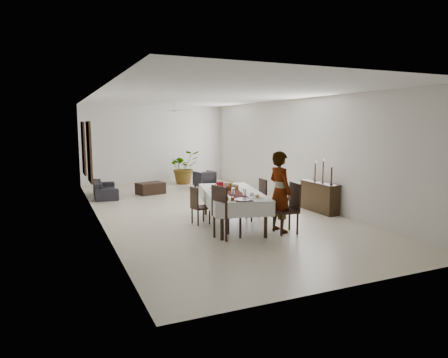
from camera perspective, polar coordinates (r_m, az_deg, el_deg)
floor at (r=11.51m, az=-2.43°, el=-4.38°), size 6.00×12.00×0.00m
ceiling at (r=11.27m, az=-2.53°, el=11.73°), size 6.00×12.00×0.02m
wall_back at (r=17.00m, az=-9.87°, el=4.90°), size 6.00×0.02×3.20m
wall_front at (r=6.12m, az=18.38°, el=-0.38°), size 6.00×0.02×3.20m
wall_left at (r=10.57m, az=-17.83°, el=2.94°), size 0.02×12.00×3.20m
wall_right at (r=12.68m, az=10.29°, el=3.94°), size 0.02×12.00×3.20m
dining_table_top at (r=9.63m, az=1.18°, el=-2.01°), size 1.64×2.78×0.05m
table_leg_fl at (r=8.44m, az=-0.28°, el=-6.24°), size 0.09×0.09×0.76m
table_leg_fr at (r=8.66m, az=5.97°, el=-5.93°), size 0.09×0.09×0.76m
table_leg_bl at (r=10.82m, az=-2.64°, el=-3.11°), size 0.09×0.09×0.76m
table_leg_br at (r=10.99m, az=2.29°, el=-2.94°), size 0.09×0.09×0.76m
tablecloth_top at (r=9.63m, az=1.19°, el=-1.82°), size 1.88×3.01×0.01m
tablecloth_drape_left at (r=9.55m, az=-2.55°, el=-2.87°), size 0.64×2.73×0.33m
tablecloth_drape_right at (r=9.80m, az=4.82°, el=-2.61°), size 0.64×2.73×0.33m
tablecloth_drape_near at (r=8.32m, az=3.15°, el=-4.46°), size 1.25×0.30×0.33m
tablecloth_drape_far at (r=11.00m, az=-0.30°, el=-1.44°), size 1.25×0.30×0.33m
table_runner at (r=9.63m, az=1.19°, el=-1.77°), size 0.98×2.72×0.00m
red_pitcher at (r=9.72m, az=-0.57°, el=-1.05°), size 0.20×0.20×0.22m
pitcher_handle at (r=9.70m, az=-1.11°, el=-1.06°), size 0.13×0.05×0.13m
wine_glass_near at (r=8.96m, az=2.93°, el=-1.91°), size 0.08×0.08×0.18m
wine_glass_mid at (r=9.01m, az=1.29°, el=-1.85°), size 0.08×0.08×0.18m
wine_glass_far at (r=9.67m, az=1.44°, el=-1.18°), size 0.08×0.08×0.18m
teacup_right at (r=9.07m, az=4.04°, el=-2.19°), size 0.10×0.10×0.07m
saucer_right at (r=9.08m, az=4.04°, el=-2.35°), size 0.16×0.16×0.01m
teacup_left at (r=9.19m, az=-0.31°, el=-2.03°), size 0.10×0.10×0.07m
saucer_left at (r=9.20m, az=-0.31°, el=-2.19°), size 0.16×0.16×0.01m
plate_near_right at (r=8.77m, az=4.78°, el=-2.70°), size 0.26×0.26×0.02m
bread_near_right at (r=8.77m, az=4.79°, el=-2.51°), size 0.10×0.10×0.10m
plate_near_left at (r=8.78m, az=0.19°, el=-2.67°), size 0.26×0.26×0.02m
plate_far_left at (r=10.14m, az=-1.42°, el=-1.25°), size 0.26×0.26×0.02m
serving_tray at (r=8.53m, az=2.75°, el=-2.96°), size 0.39×0.39×0.02m
jam_jar_a at (r=8.44m, az=1.23°, el=-2.86°), size 0.07×0.07×0.08m
jam_jar_b at (r=8.48m, az=0.42°, el=-2.81°), size 0.07×0.07×0.08m
fruit_basket at (r=9.89m, az=1.17°, el=-1.21°), size 0.33×0.33×0.11m
fruit_red at (r=9.91m, az=1.33°, el=-0.72°), size 0.10×0.10×0.10m
fruit_green at (r=9.90m, az=0.89°, el=-0.72°), size 0.09×0.09×0.09m
fruit_yellow at (r=9.83m, az=1.24°, el=-0.79°), size 0.09×0.09×0.09m
chair_right_near_seat at (r=9.07m, az=8.81°, el=-4.55°), size 0.53×0.53×0.05m
chair_right_near_leg_fl at (r=9.05m, az=10.45°, el=-6.35°), size 0.05×0.05×0.47m
chair_right_near_leg_fr at (r=9.38m, az=9.32°, el=-5.80°), size 0.05×0.05×0.47m
chair_right_near_leg_bl at (r=8.87m, az=8.19°, el=-6.57°), size 0.05×0.05×0.47m
chair_right_near_leg_br at (r=9.22m, az=7.13°, el=-6.01°), size 0.05×0.05×0.47m
chair_right_near_back at (r=9.10m, az=10.08°, el=-2.43°), size 0.10×0.48×0.61m
chair_right_far_seat at (r=10.23m, az=4.52°, el=-3.30°), size 0.48×0.48×0.05m
chair_right_far_leg_fl at (r=10.19m, az=5.84°, el=-4.76°), size 0.05×0.05×0.44m
chair_right_far_leg_fr at (r=10.52m, az=5.03°, el=-4.36°), size 0.05×0.05×0.44m
chair_right_far_leg_bl at (r=10.05m, az=3.96°, el=-4.91°), size 0.05×0.05×0.44m
chair_right_far_leg_br at (r=10.38m, az=3.19°, el=-4.50°), size 0.05×0.05×0.44m
chair_right_far_back at (r=10.26m, az=5.57°, el=-1.57°), size 0.08×0.44×0.56m
chair_left_near_seat at (r=8.57m, az=0.48°, el=-5.12°), size 0.60×0.60×0.06m
chair_left_near_leg_fl at (r=8.66m, az=-1.40°, el=-6.82°), size 0.06×0.06×0.48m
chair_left_near_leg_fr at (r=8.37m, az=0.31°, el=-7.35°), size 0.06×0.06×0.48m
chair_left_near_leg_bl at (r=8.91m, az=0.63°, el=-6.41°), size 0.06×0.06×0.48m
chair_left_near_leg_br at (r=8.62m, az=2.36°, el=-6.90°), size 0.06×0.06×0.48m
chair_left_near_back at (r=8.37m, az=-0.68°, el=-3.12°), size 0.18×0.48×0.62m
chair_left_far_seat at (r=9.81m, az=-3.34°, el=-4.10°), size 0.44×0.44×0.04m
chair_left_far_leg_fl at (r=9.92m, az=-4.59°, el=-5.24°), size 0.04×0.04×0.38m
chair_left_far_leg_fr at (r=9.65m, az=-3.72°, el=-5.61°), size 0.04×0.04×0.38m
chair_left_far_leg_bl at (r=10.07m, az=-2.97°, el=-5.04°), size 0.04×0.04×0.38m
chair_left_far_leg_br at (r=9.80m, az=-2.07°, el=-5.39°), size 0.04×0.04×0.38m
chair_left_far_back at (r=9.68m, az=-4.28°, el=-2.67°), size 0.09×0.39×0.50m
woman at (r=9.10m, az=7.99°, el=-1.82°), size 0.51×0.71×1.84m
sideboard_body at (r=11.47m, az=13.46°, el=-2.59°), size 0.36×1.34×0.80m
sideboard_top at (r=11.40m, az=13.53°, el=-0.54°), size 0.39×1.39×0.03m
candlestick_near_base at (r=11.02m, az=15.07°, el=-0.74°), size 0.09×0.09×0.03m
candlestick_near_shaft at (r=10.99m, az=15.12°, el=0.48°), size 0.04×0.04×0.45m
candlestick_near_candle at (r=10.96m, az=15.16°, el=1.82°), size 0.03×0.03×0.07m
candlestick_mid_base at (r=11.30m, az=13.94°, el=-0.49°), size 0.09×0.09×0.03m
candlestick_mid_shaft at (r=11.26m, az=13.99°, el=1.03°), size 0.04×0.04×0.58m
candlestick_mid_candle at (r=11.22m, az=14.05°, el=2.68°), size 0.03×0.03×0.07m
candlestick_far_base at (r=11.58m, az=12.87°, el=-0.26°), size 0.09×0.09×0.03m
candlestick_far_shaft at (r=11.54m, az=12.91°, el=1.01°), size 0.04×0.04×0.49m
candlestick_far_candle at (r=11.52m, az=12.95°, el=2.39°), size 0.03×0.03×0.07m
sofa at (r=14.06m, az=-16.60°, el=-1.33°), size 0.86×1.92×0.55m
armchair at (r=15.50m, az=-2.81°, el=-0.00°), size 0.80×0.82×0.65m
coffee_table at (r=14.24m, az=-10.46°, el=-1.31°), size 1.04×0.83×0.40m
potted_plant at (r=16.51m, az=-5.73°, el=1.71°), size 1.35×1.20×1.37m
mirror_frame_near at (r=12.76m, az=-18.70°, el=3.68°), size 0.06×1.05×1.85m
mirror_glass_near at (r=12.76m, az=-18.54°, el=3.68°), size 0.01×0.90×1.70m
mirror_frame_far at (r=14.85m, az=-19.44°, el=4.17°), size 0.06×1.05×1.85m
mirror_glass_far at (r=14.85m, az=-19.30°, el=4.18°), size 0.01×0.90×1.70m
fan_rod at (r=14.10m, az=-7.02°, el=10.48°), size 0.04×0.04×0.20m
fan_hub at (r=14.09m, az=-7.01°, el=9.67°), size 0.16×0.16×0.08m
fan_blade_n at (r=14.43m, az=-7.41°, el=9.62°), size 0.10×0.55×0.01m
fan_blade_s at (r=13.76m, az=-6.58°, el=9.72°), size 0.10×0.55×0.01m
fan_blade_e at (r=14.20m, az=-5.64°, el=9.68°), size 0.55×0.10×0.01m
fan_blade_w at (r=14.00m, az=-8.40°, el=9.66°), size 0.55×0.10×0.01m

